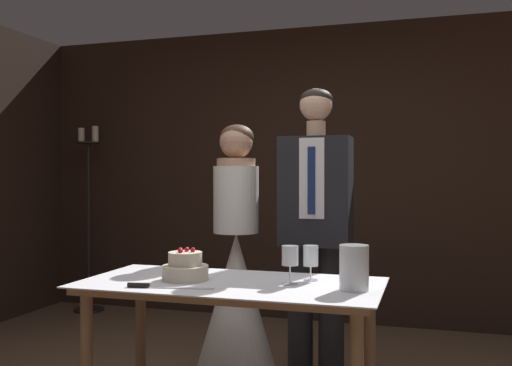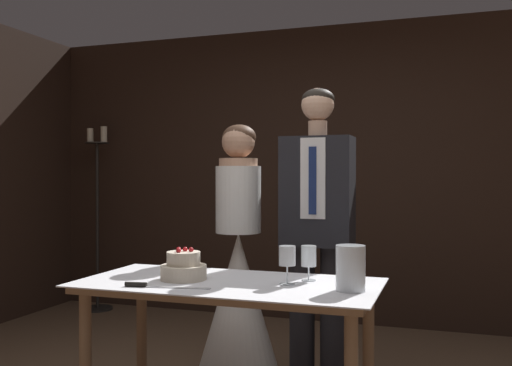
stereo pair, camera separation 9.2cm
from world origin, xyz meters
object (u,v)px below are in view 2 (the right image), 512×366
Objects in this scene: groom at (317,224)px; tiered_cake at (184,267)px; cake_knife at (151,286)px; hurricane_candle at (351,269)px; candle_stand at (97,223)px; cake_table at (229,302)px; wine_glass_middle at (309,258)px; wine_glass_near at (287,258)px; bride at (238,287)px.

tiered_cake is at bearing -120.81° from groom.
cake_knife is (-0.05, -0.22, -0.05)m from tiered_cake.
hurricane_candle is 0.11× the size of candle_stand.
cake_table is 0.28m from tiered_cake.
groom reaches higher than tiered_cake.
wine_glass_near is at bearing -118.35° from wine_glass_middle.
bride is at bearing 133.00° from wine_glass_middle.
wine_glass_near is at bearing 14.71° from cake_knife.
candle_stand reaches higher than cake_knife.
tiered_cake is 0.84m from bride.
bride is 0.89× the size of groom.
tiered_cake is 0.57× the size of cake_knife.
hurricane_candle is at bearing -68.13° from groom.
tiered_cake is at bearing 66.49° from cake_knife.
cake_knife is at bearing -92.01° from bride.
groom is (0.53, 1.03, 0.21)m from cake_knife.
bride is 0.91× the size of candle_stand.
groom reaches higher than bride.
tiered_cake is 0.51m from wine_glass_near.
groom is (0.25, 0.79, 0.32)m from cake_table.
tiered_cake is at bearing -164.21° from wine_glass_middle.
tiered_cake is at bearing -176.36° from cake_table.
cake_table is 0.61m from hurricane_candle.
hurricane_candle is (0.81, -0.01, 0.04)m from tiered_cake.
candle_stand is (-2.53, 1.98, -0.06)m from wine_glass_middle.
bride is 2.36m from candle_stand.
cake_knife is at bearing -155.46° from wine_glass_near.
hurricane_candle is at bearing -9.11° from wine_glass_near.
bride is (-0.60, 0.64, -0.29)m from wine_glass_middle.
wine_glass_middle is 0.66m from groom.
bride is at bearing 179.92° from groom.
candle_stand is at bearing 141.94° from hurricane_candle.
groom is 2.78m from candle_stand.
wine_glass_near is at bearing -55.62° from bride.
groom reaches higher than wine_glass_near.
hurricane_candle is (0.86, 0.21, 0.09)m from cake_knife.
cake_knife is at bearing -117.46° from groom.
cake_table is 0.89× the size of bride.
wine_glass_near is (0.28, 0.02, 0.22)m from cake_table.
bride reaches higher than cake_table.
bride reaches higher than wine_glass_middle.
wine_glass_near is 3.24m from candle_stand.
candle_stand is at bearing 151.11° from groom.
groom is (-0.33, 0.82, 0.12)m from hurricane_candle.
wine_glass_middle is (0.07, 0.13, -0.01)m from wine_glass_near.
bride is at bearing 107.49° from cake_table.
candle_stand is at bearing 135.65° from cake_table.
wine_glass_near is (0.56, 0.26, 0.12)m from cake_knife.
cake_table is 0.39m from cake_knife.
cake_knife is 3.03m from candle_stand.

